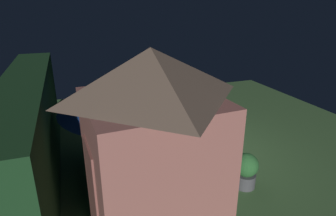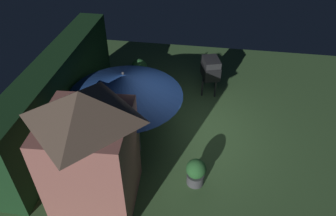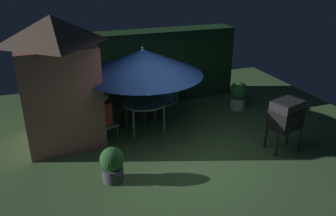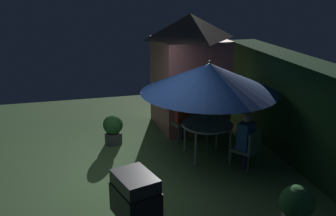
{
  "view_description": "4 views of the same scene",
  "coord_description": "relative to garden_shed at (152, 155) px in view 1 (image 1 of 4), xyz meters",
  "views": [
    {
      "loc": [
        -5.59,
        2.68,
        3.46
      ],
      "look_at": [
        0.23,
        0.6,
        1.17
      ],
      "focal_mm": 30.41,
      "sensor_mm": 36.0,
      "label": 1
    },
    {
      "loc": [
        -6.48,
        -0.49,
        6.12
      ],
      "look_at": [
        -0.07,
        0.5,
        1.01
      ],
      "focal_mm": 33.84,
      "sensor_mm": 36.0,
      "label": 2
    },
    {
      "loc": [
        -2.49,
        -6.08,
        3.98
      ],
      "look_at": [
        -0.11,
        0.43,
        1.02
      ],
      "focal_mm": 36.41,
      "sensor_mm": 36.0,
      "label": 3
    },
    {
      "loc": [
        6.97,
        -1.22,
        3.71
      ],
      "look_at": [
        -0.56,
        0.71,
        1.13
      ],
      "focal_mm": 40.73,
      "sensor_mm": 36.0,
      "label": 4
    }
  ],
  "objects": [
    {
      "name": "garden_shed",
      "position": [
        0.0,
        0.0,
        0.0
      ],
      "size": [
        1.88,
        1.87,
        2.97
      ],
      "color": "#B26B60",
      "rests_on": "ground"
    },
    {
      "name": "patio_table",
      "position": [
        1.97,
        -0.19,
        -0.8
      ],
      "size": [
        1.12,
        1.12,
        0.78
      ],
      "color": "#B2ADA3",
      "rests_on": "ground"
    },
    {
      "name": "patio_umbrella",
      "position": [
        1.97,
        -0.19,
        0.29
      ],
      "size": [
        2.9,
        2.9,
        2.17
      ],
      "color": "#4C4C51",
      "rests_on": "ground"
    },
    {
      "name": "potted_plant_by_grill",
      "position": [
        0.75,
        -2.12,
        -1.14
      ],
      "size": [
        0.47,
        0.47,
        0.72
      ],
      "color": "#4C4C51",
      "rests_on": "ground"
    },
    {
      "name": "chair_near_shed",
      "position": [
        0.84,
        -0.5,
        -0.99
      ],
      "size": [
        0.57,
        0.57,
        0.9
      ],
      "color": "slate",
      "rests_on": "ground"
    },
    {
      "name": "hedge_backdrop",
      "position": [
        2.31,
        1.76,
        -0.43
      ],
      "size": [
        6.08,
        0.8,
        2.16
      ],
      "color": "#193D1E",
      "rests_on": "ground"
    },
    {
      "name": "chair_far_side",
      "position": [
        2.82,
        0.4,
        -0.99
      ],
      "size": [
        0.64,
        0.64,
        0.9
      ],
      "color": "slate",
      "rests_on": "ground"
    },
    {
      "name": "person_in_blue",
      "position": [
        2.75,
        0.35,
        -0.73
      ],
      "size": [
        0.39,
        0.42,
        1.26
      ],
      "color": "#3866B2",
      "rests_on": "ground"
    },
    {
      "name": "ground_plane",
      "position": [
        2.31,
        -1.74,
        -1.51
      ],
      "size": [
        11.0,
        11.0,
        0.0
      ],
      "primitive_type": "plane",
      "color": "#47703D"
    },
    {
      "name": "bbq_grill",
      "position": [
        4.65,
        -2.24,
        -0.66
      ],
      "size": [
        0.81,
        0.68,
        1.2
      ],
      "color": "black",
      "rests_on": "ground"
    },
    {
      "name": "person_in_red",
      "position": [
        0.92,
        -0.48,
        -0.73
      ],
      "size": [
        0.32,
        0.39,
        1.26
      ],
      "color": "#CC3D33",
      "rests_on": "ground"
    },
    {
      "name": "potted_plant_by_shed",
      "position": [
        4.92,
        0.17,
        -1.07
      ],
      "size": [
        0.53,
        0.53,
        0.82
      ],
      "color": "silver",
      "rests_on": "ground"
    }
  ]
}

